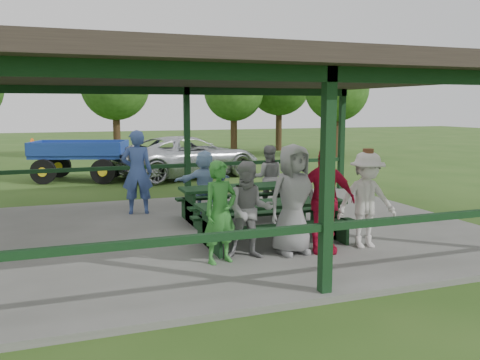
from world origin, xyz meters
name	(u,v)px	position (x,y,z in m)	size (l,w,h in m)	color
ground	(233,233)	(0.00, 0.00, 0.00)	(90.00, 90.00, 0.00)	#2B4F18
concrete_slab	(233,231)	(0.00, 0.00, 0.05)	(10.00, 8.00, 0.10)	#62625D
pavilion_structure	(233,77)	(0.00, 0.00, 3.17)	(10.60, 8.60, 3.24)	black
picnic_table_near	(272,216)	(0.34, -1.20, 0.58)	(2.76, 1.39, 0.75)	black
picnic_table_far	(242,198)	(0.50, 0.80, 0.58)	(2.75, 1.39, 0.75)	black
table_setting	(267,200)	(0.26, -1.16, 0.88)	(2.41, 0.45, 0.10)	white
contestant_green	(220,212)	(-0.93, -2.07, 0.92)	(0.60, 0.39, 1.65)	#368933
contestant_grey_left	(249,210)	(-0.41, -2.01, 0.91)	(0.78, 0.61, 1.61)	gray
contestant_grey_mid	(293,199)	(0.39, -2.00, 1.04)	(0.92, 0.60, 1.88)	gray
contestant_red	(324,200)	(0.92, -2.10, 1.01)	(1.07, 0.45, 1.83)	#B30F30
contestant_white_fedora	(366,200)	(1.77, -2.10, 0.96)	(1.18, 0.78, 1.76)	beige
spectator_lblue	(204,182)	(-0.12, 1.70, 0.84)	(1.38, 0.44, 1.49)	#8DB3DB
spectator_blue	(137,172)	(-1.60, 2.19, 1.08)	(0.71, 0.47, 1.96)	#395195
spectator_grey	(268,178)	(1.44, 1.58, 0.89)	(0.76, 0.59, 1.57)	gray
pickup_truck	(188,157)	(1.22, 8.57, 0.76)	(2.51, 5.45, 1.51)	silver
farm_trailer	(80,160)	(-2.59, 8.95, 0.74)	(4.29, 2.65, 1.50)	navy
tree_left	(115,86)	(-0.46, 16.56, 3.57)	(3.38, 3.38, 5.28)	#332114
tree_mid	(234,92)	(5.75, 16.46, 3.37)	(3.19, 3.19, 4.99)	#332114
tree_right	(337,90)	(10.20, 13.31, 3.42)	(3.24, 3.24, 5.06)	#332114
tree_far_right	(279,84)	(9.03, 17.85, 3.86)	(3.65, 3.65, 5.70)	#332114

